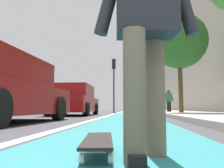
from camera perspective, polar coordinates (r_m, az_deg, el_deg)
ground_plane at (r=10.42m, az=4.68°, el=-7.70°), size 80.00×80.00×0.00m
bike_lane_paint at (r=24.42m, az=4.98°, el=-6.66°), size 56.00×1.84×0.00m
lane_stripe_white at (r=20.45m, az=1.92°, el=-6.82°), size 52.00×0.16×0.01m
sidewalk_curb at (r=18.63m, az=14.01°, el=-6.54°), size 52.00×3.20×0.13m
building_facade at (r=23.67m, az=18.95°, el=6.92°), size 40.00×1.20×10.91m
skateboard at (r=1.76m, az=-3.34°, el=-13.59°), size 0.86×0.29×0.11m
skater_person at (r=1.69m, az=8.13°, el=15.23°), size 0.48×0.72×1.64m
parked_car_near at (r=5.94m, az=-25.39°, el=-1.55°), size 4.63×2.10×1.49m
parked_car_mid at (r=11.84m, az=-9.12°, el=-4.02°), size 4.42×1.99×1.47m
traffic_light at (r=19.21m, az=0.45°, el=2.06°), size 0.33×0.28×4.34m
street_tree_mid at (r=13.18m, az=15.85°, el=9.88°), size 2.92×2.92×5.34m
pedestrian_distant at (r=15.54m, az=13.48°, el=-3.73°), size 0.43×0.67×1.53m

